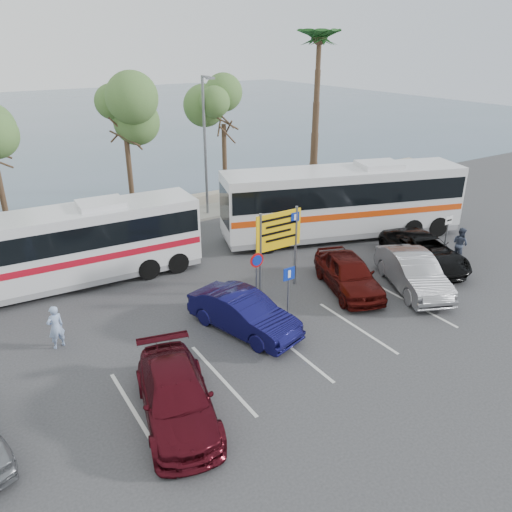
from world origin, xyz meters
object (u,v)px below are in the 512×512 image
pedestrian_near (56,327)px  pedestrian_far (460,244)px  street_lamp_right (205,140)px  car_red (348,273)px  suv_black (424,251)px  coach_bus_right (342,204)px  direction_sign (279,237)px  car_maroon (176,397)px  car_silver_b (413,272)px  car_blue (244,313)px  coach_bus_left (65,250)px

pedestrian_near → pedestrian_far: 18.54m
street_lamp_right → car_red: (0.50, -12.02, -3.82)m
suv_black → coach_bus_right: bearing=117.1°
street_lamp_right → direction_sign: (-2.00, -10.32, -2.17)m
car_maroon → car_silver_b: size_ratio=1.00×
car_blue → suv_black: size_ratio=0.87×
coach_bus_right → car_maroon: coach_bus_right is taller
car_red → pedestrian_far: (6.78, -0.50, 0.05)m
direction_sign → car_silver_b: 6.04m
direction_sign → car_red: direction_sign is taller
coach_bus_left → car_maroon: bearing=-87.2°
street_lamp_right → car_silver_b: size_ratio=1.68×
street_lamp_right → car_maroon: (-9.00, -15.36, -3.91)m
coach_bus_left → car_blue: (4.50, -7.34, -0.93)m
coach_bus_left → car_red: 12.20m
direction_sign → car_silver_b: size_ratio=0.75×
direction_sign → car_red: 3.44m
street_lamp_right → car_blue: street_lamp_right is taller
suv_black → car_silver_b: size_ratio=1.09×
car_maroon → pedestrian_near: pedestrian_near is taller
coach_bus_right → car_silver_b: bearing=-104.0°
street_lamp_right → car_red: bearing=-87.6°
direction_sign → pedestrian_far: size_ratio=2.17×
coach_bus_left → car_silver_b: bearing=-34.0°
car_red → suv_black: car_red is taller
street_lamp_right → coach_bus_left: bearing=-151.8°
pedestrian_far → coach_bus_left: bearing=70.9°
car_blue → pedestrian_far: pedestrian_far is taller
coach_bus_right → car_maroon: bearing=-148.3°
street_lamp_right → pedestrian_far: size_ratio=4.82×
street_lamp_right → pedestrian_near: street_lamp_right is taller
car_red → coach_bus_right: bearing=70.9°
car_silver_b → pedestrian_far: 4.48m
car_maroon → pedestrian_far: bearing=23.7°
coach_bus_right → car_red: size_ratio=2.86×
direction_sign → car_silver_b: direction_sign is taller
direction_sign → coach_bus_right: bearing=27.0°
street_lamp_right → suv_black: (5.30, -12.02, -3.88)m
coach_bus_left → coach_bus_right: coach_bus_right is taller
car_blue → pedestrian_near: pedestrian_near is taller
coach_bus_right → car_blue: coach_bus_right is taller
pedestrian_near → pedestrian_far: pedestrian_far is taller
coach_bus_left → car_blue: size_ratio=2.59×
street_lamp_right → pedestrian_near: (-11.06, -9.84, -3.79)m
car_maroon → car_silver_b: 12.05m
pedestrian_far → car_maroon: bearing=104.7°
street_lamp_right → pedestrian_far: 14.97m
car_blue → pedestrian_far: (12.28, -0.08, 0.09)m
car_blue → coach_bus_right: bearing=13.4°
car_maroon → car_silver_b: bearing=23.0°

